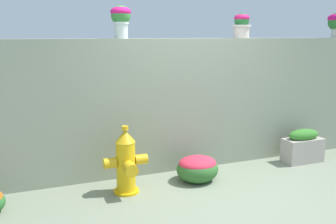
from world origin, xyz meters
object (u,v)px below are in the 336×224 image
at_px(potted_plant_2, 242,24).
at_px(flower_bush_left, 197,167).
at_px(planter_box, 303,146).
at_px(potted_plant_1, 121,17).
at_px(fire_hydrant, 126,163).

height_order(potted_plant_2, flower_bush_left, potted_plant_2).
relative_size(potted_plant_2, planter_box, 0.59).
distance_m(potted_plant_1, fire_hydrant, 1.89).
height_order(fire_hydrant, flower_bush_left, fire_hydrant).
relative_size(potted_plant_1, planter_box, 0.69).
relative_size(potted_plant_1, potted_plant_2, 1.16).
bearing_deg(planter_box, potted_plant_1, 168.80).
distance_m(potted_plant_2, fire_hydrant, 2.72).
distance_m(potted_plant_1, potted_plant_2, 1.86).
bearing_deg(flower_bush_left, planter_box, 3.51).
bearing_deg(potted_plant_1, fire_hydrant, -102.87).
xyz_separation_m(fire_hydrant, planter_box, (2.82, 0.15, -0.14)).
bearing_deg(potted_plant_2, flower_bush_left, -146.37).
height_order(potted_plant_2, planter_box, potted_plant_2).
bearing_deg(flower_bush_left, potted_plant_1, 142.36).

